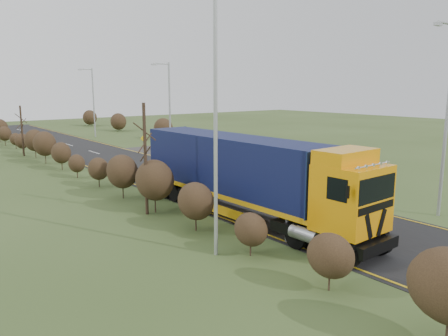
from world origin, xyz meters
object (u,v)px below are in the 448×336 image
object	(u,v)px
lorry	(247,173)
speed_sign	(248,154)
streetlight_near	(446,112)
car_red_hatchback	(190,153)
car_blue_sedan	(171,143)

from	to	relation	value
lorry	speed_sign	xyz separation A→B (m)	(8.38, 9.48, -0.98)
streetlight_near	car_red_hatchback	bearing A→B (deg)	91.25
streetlight_near	speed_sign	xyz separation A→B (m)	(-0.06, 15.41, -4.07)
car_red_hatchback	speed_sign	world-z (taller)	speed_sign
lorry	speed_sign	distance (m)	12.69
lorry	streetlight_near	world-z (taller)	streetlight_near
lorry	car_red_hatchback	bearing A→B (deg)	64.03
car_red_hatchback	speed_sign	bearing A→B (deg)	83.25
streetlight_near	speed_sign	size ratio (longest dim) A/B	4.61
lorry	car_blue_sedan	world-z (taller)	lorry
streetlight_near	car_blue_sedan	bearing A→B (deg)	86.53
car_red_hatchback	streetlight_near	size ratio (longest dim) A/B	0.40
lorry	car_blue_sedan	bearing A→B (deg)	65.99
car_red_hatchback	speed_sign	xyz separation A→B (m)	(0.45, -7.87, 0.82)
car_blue_sedan	streetlight_near	size ratio (longest dim) A/B	0.46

